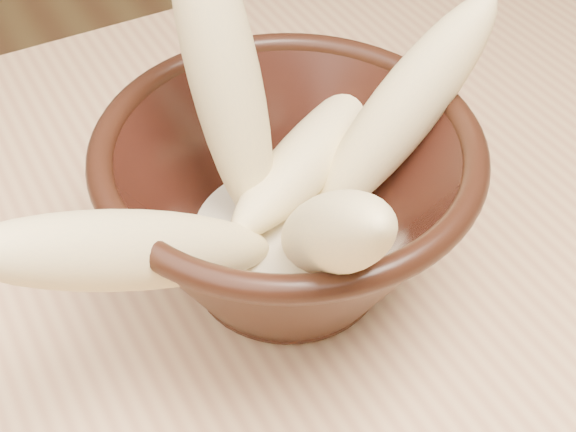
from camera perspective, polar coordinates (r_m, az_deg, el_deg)
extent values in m
cube|color=#DAAC78|center=(0.50, 0.45, -11.18)|extent=(1.20, 0.80, 0.04)
cylinder|color=tan|center=(1.19, 15.23, 1.40)|extent=(0.05, 0.05, 0.71)
cylinder|color=black|center=(0.51, 0.00, -4.14)|extent=(0.10, 0.10, 0.01)
cylinder|color=black|center=(0.49, 0.00, -2.45)|extent=(0.09, 0.09, 0.01)
torus|color=black|center=(0.44, 0.00, 4.94)|extent=(0.22, 0.22, 0.01)
cylinder|color=beige|center=(0.49, 0.00, -1.59)|extent=(0.12, 0.12, 0.02)
ellipsoid|color=#F5DC91|center=(0.45, -4.55, 9.93)|extent=(0.05, 0.10, 0.20)
ellipsoid|color=#F5DC91|center=(0.40, -10.46, -2.40)|extent=(0.19, 0.08, 0.15)
ellipsoid|color=#F5DC91|center=(0.48, 8.15, 7.41)|extent=(0.14, 0.04, 0.15)
ellipsoid|color=#F5DC91|center=(0.50, 2.33, 4.94)|extent=(0.18, 0.11, 0.05)
ellipsoid|color=#F5DC91|center=(0.39, 3.02, -1.34)|extent=(0.08, 0.16, 0.16)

